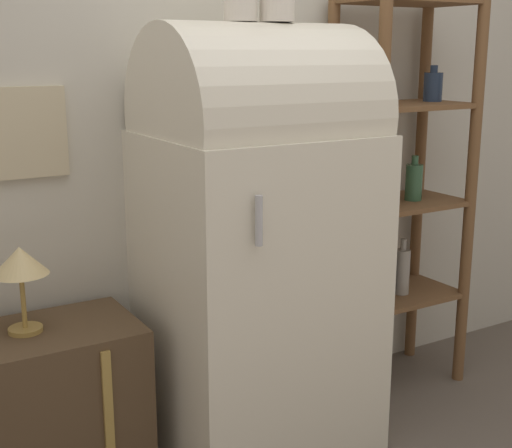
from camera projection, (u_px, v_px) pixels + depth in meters
wall_back at (208, 81)px, 2.74m from camera, size 7.00×0.09×2.70m
refrigerator at (257, 237)px, 2.58m from camera, size 0.75×0.69×1.56m
suitcase_trunk at (29, 415)px, 2.36m from camera, size 0.74×0.41×0.58m
shelf_unit at (401, 183)px, 3.06m from camera, size 0.57×0.37×1.67m
desk_lamp at (20, 266)px, 2.26m from camera, size 0.18×0.18×0.29m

